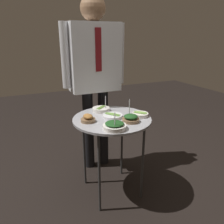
% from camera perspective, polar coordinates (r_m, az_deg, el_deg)
% --- Properties ---
extents(ground_plane, '(8.00, 8.00, 0.00)m').
position_cam_1_polar(ground_plane, '(2.11, 0.00, -19.59)').
color(ground_plane, black).
extents(serving_cart, '(0.63, 0.63, 0.70)m').
position_cam_1_polar(serving_cart, '(1.78, 0.00, -3.18)').
color(serving_cart, '#939399').
rests_on(serving_cart, ground_plane).
extents(bowl_asparagus_mid_right, '(0.16, 0.16, 0.03)m').
position_cam_1_polar(bowl_asparagus_mid_right, '(1.77, 0.15, -0.99)').
color(bowl_asparagus_mid_right, silver).
rests_on(bowl_asparagus_mid_right, serving_cart).
extents(bowl_spinach_front_left, '(0.13, 0.13, 0.17)m').
position_cam_1_polar(bowl_spinach_front_left, '(1.68, 4.92, -1.67)').
color(bowl_spinach_front_left, brown).
rests_on(bowl_spinach_front_left, serving_cart).
extents(bowl_asparagus_back_left, '(0.15, 0.15, 0.14)m').
position_cam_1_polar(bowl_asparagus_back_left, '(1.92, -2.86, 0.72)').
color(bowl_asparagus_back_left, silver).
rests_on(bowl_asparagus_back_left, serving_cart).
extents(bowl_spinach_back_right, '(0.17, 0.17, 0.14)m').
position_cam_1_polar(bowl_spinach_back_right, '(1.55, 0.67, -3.63)').
color(bowl_spinach_back_right, silver).
rests_on(bowl_spinach_back_right, serving_cart).
extents(bowl_roast_front_right, '(0.11, 0.11, 0.06)m').
position_cam_1_polar(bowl_roast_front_right, '(1.69, -6.26, -1.72)').
color(bowl_roast_front_right, brown).
rests_on(bowl_roast_front_right, serving_cart).
extents(bowl_asparagus_mid_left, '(0.13, 0.13, 0.04)m').
position_cam_1_polar(bowl_asparagus_mid_left, '(1.81, 7.39, -0.61)').
color(bowl_asparagus_mid_left, silver).
rests_on(bowl_asparagus_mid_left, serving_cart).
extents(waiter_figure, '(0.62, 0.23, 1.67)m').
position_cam_1_polar(waiter_figure, '(2.11, -4.63, 11.83)').
color(waiter_figure, black).
rests_on(waiter_figure, ground_plane).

